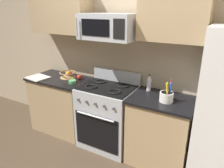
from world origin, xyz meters
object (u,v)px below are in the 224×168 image
object	(u,v)px
apple_loose	(79,77)
bottle_vinegar	(149,83)
range_oven	(108,115)
utensil_crock	(167,96)
cutting_board	(38,78)
fruit_basket	(68,74)
prep_bowl	(72,82)
microwave	(108,27)

from	to	relation	value
apple_loose	bottle_vinegar	size ratio (longest dim) A/B	0.35
range_oven	utensil_crock	xyz separation A→B (m)	(0.84, -0.05, 0.50)
cutting_board	bottle_vinegar	bearing A→B (deg)	11.57
range_oven	fruit_basket	xyz separation A→B (m)	(-0.78, 0.09, 0.49)
range_oven	utensil_crock	size ratio (longest dim) A/B	3.80
fruit_basket	cutting_board	distance (m)	0.47
fruit_basket	cutting_board	size ratio (longest dim) A/B	0.81
apple_loose	cutting_board	bearing A→B (deg)	-156.44
apple_loose	cutting_board	xyz separation A→B (m)	(-0.62, -0.27, -0.03)
utensil_crock	apple_loose	xyz separation A→B (m)	(-1.40, 0.15, -0.03)
apple_loose	bottle_vinegar	distance (m)	1.10
bottle_vinegar	prep_bowl	bearing A→B (deg)	-166.34
prep_bowl	bottle_vinegar	bearing A→B (deg)	13.66
apple_loose	utensil_crock	bearing A→B (deg)	-6.07
cutting_board	fruit_basket	bearing A→B (deg)	32.95
utensil_crock	bottle_vinegar	bearing A→B (deg)	142.76
range_oven	cutting_board	bearing A→B (deg)	-171.69
range_oven	cutting_board	size ratio (longest dim) A/B	3.42
bottle_vinegar	utensil_crock	bearing A→B (deg)	-37.24
utensil_crock	microwave	bearing A→B (deg)	174.66
microwave	fruit_basket	world-z (taller)	microwave
apple_loose	microwave	bearing A→B (deg)	-7.18
microwave	bottle_vinegar	size ratio (longest dim) A/B	3.19
bottle_vinegar	prep_bowl	size ratio (longest dim) A/B	1.99
fruit_basket	bottle_vinegar	world-z (taller)	bottle_vinegar
apple_loose	bottle_vinegar	xyz separation A→B (m)	(1.10, 0.08, 0.06)
range_oven	cutting_board	distance (m)	1.27
microwave	cutting_board	world-z (taller)	microwave
range_oven	bottle_vinegar	xyz separation A→B (m)	(0.54, 0.18, 0.54)
microwave	prep_bowl	xyz separation A→B (m)	(-0.55, -0.11, -0.80)
bottle_vinegar	range_oven	bearing A→B (deg)	-161.58
prep_bowl	utensil_crock	bearing A→B (deg)	1.38
utensil_crock	cutting_board	xyz separation A→B (m)	(-2.01, -0.12, -0.06)
microwave	cutting_board	size ratio (longest dim) A/B	2.26
microwave	apple_loose	distance (m)	0.96
range_oven	apple_loose	xyz separation A→B (m)	(-0.56, 0.10, 0.48)
utensil_crock	apple_loose	world-z (taller)	utensil_crock
microwave	bottle_vinegar	distance (m)	0.91
microwave	prep_bowl	bearing A→B (deg)	-168.51
range_oven	apple_loose	bearing A→B (deg)	170.18
cutting_board	prep_bowl	bearing A→B (deg)	7.86
apple_loose	prep_bowl	distance (m)	0.18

